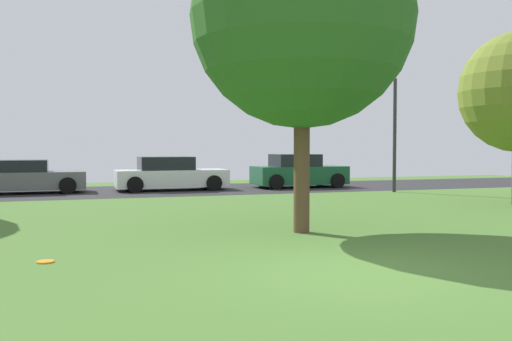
{
  "coord_description": "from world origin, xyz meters",
  "views": [
    {
      "loc": [
        -3.99,
        -7.18,
        1.79
      ],
      "look_at": [
        0.0,
        4.61,
        1.27
      ],
      "focal_mm": 39.43,
      "sensor_mm": 36.0,
      "label": 1
    }
  ],
  "objects_px": {
    "street_lamp_post": "(395,135)",
    "parked_car_grey": "(23,178)",
    "maple_tree_far": "(302,17)",
    "frisbee_disc": "(45,262)",
    "parked_car_white": "(170,175)",
    "parked_car_green": "(298,172)"
  },
  "relations": [
    {
      "from": "street_lamp_post",
      "to": "parked_car_grey",
      "type": "bearing_deg",
      "value": 163.99
    },
    {
      "from": "maple_tree_far",
      "to": "frisbee_disc",
      "type": "height_order",
      "value": "maple_tree_far"
    },
    {
      "from": "parked_car_grey",
      "to": "parked_car_white",
      "type": "distance_m",
      "value": 5.67
    },
    {
      "from": "parked_car_grey",
      "to": "parked_car_white",
      "type": "relative_size",
      "value": 1.0
    },
    {
      "from": "frisbee_disc",
      "to": "parked_car_grey",
      "type": "relative_size",
      "value": 0.06
    },
    {
      "from": "parked_car_white",
      "to": "parked_car_green",
      "type": "height_order",
      "value": "parked_car_green"
    },
    {
      "from": "frisbee_disc",
      "to": "parked_car_grey",
      "type": "xyz_separation_m",
      "value": [
        -1.26,
        14.16,
        0.59
      ]
    },
    {
      "from": "maple_tree_far",
      "to": "frisbee_disc",
      "type": "bearing_deg",
      "value": -162.51
    },
    {
      "from": "maple_tree_far",
      "to": "parked_car_grey",
      "type": "bearing_deg",
      "value": 116.44
    },
    {
      "from": "maple_tree_far",
      "to": "frisbee_disc",
      "type": "xyz_separation_m",
      "value": [
        -5.0,
        -1.57,
        -4.47
      ]
    },
    {
      "from": "parked_car_white",
      "to": "maple_tree_far",
      "type": "bearing_deg",
      "value": -87.23
    },
    {
      "from": "maple_tree_far",
      "to": "parked_car_grey",
      "type": "height_order",
      "value": "maple_tree_far"
    },
    {
      "from": "frisbee_disc",
      "to": "street_lamp_post",
      "type": "relative_size",
      "value": 0.06
    },
    {
      "from": "street_lamp_post",
      "to": "parked_car_green",
      "type": "bearing_deg",
      "value": 126.4
    },
    {
      "from": "maple_tree_far",
      "to": "frisbee_disc",
      "type": "relative_size",
      "value": 25.25
    },
    {
      "from": "parked_car_white",
      "to": "parked_car_green",
      "type": "relative_size",
      "value": 1.11
    },
    {
      "from": "frisbee_disc",
      "to": "parked_car_white",
      "type": "xyz_separation_m",
      "value": [
        4.4,
        13.9,
        0.62
      ]
    },
    {
      "from": "parked_car_green",
      "to": "street_lamp_post",
      "type": "height_order",
      "value": "street_lamp_post"
    },
    {
      "from": "frisbee_disc",
      "to": "street_lamp_post",
      "type": "bearing_deg",
      "value": 38.62
    },
    {
      "from": "maple_tree_far",
      "to": "parked_car_green",
      "type": "relative_size",
      "value": 1.67
    },
    {
      "from": "parked_car_white",
      "to": "parked_car_green",
      "type": "distance_m",
      "value": 5.68
    },
    {
      "from": "parked_car_white",
      "to": "street_lamp_post",
      "type": "bearing_deg",
      "value": -24.29
    }
  ]
}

